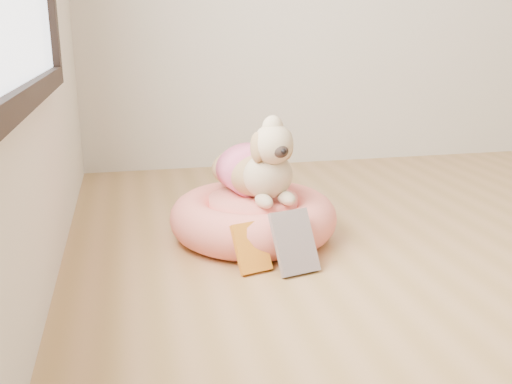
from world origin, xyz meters
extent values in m
cylinder|color=#FB8062|center=(-1.25, 0.99, 0.05)|extent=(0.50, 0.50, 0.10)
torus|color=#FB8062|center=(-1.25, 0.99, 0.09)|extent=(0.68, 0.68, 0.18)
cylinder|color=#FB8062|center=(-1.25, 0.99, 0.13)|extent=(0.36, 0.36, 0.09)
cube|color=yellow|center=(-1.33, 0.66, 0.08)|extent=(0.14, 0.14, 0.17)
cube|color=white|center=(-1.18, 0.63, 0.11)|extent=(0.17, 0.16, 0.21)
camera|label=1|loc=(-1.73, -1.18, 0.83)|focal=40.00mm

